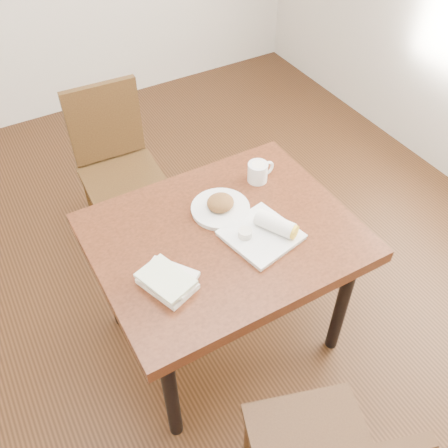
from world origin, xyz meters
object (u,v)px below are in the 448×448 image
coffee_mug (258,171)px  plate_scone (220,207)px  table (224,246)px  chair_far (116,160)px  book_stack (167,280)px  plate_burrito (266,232)px

coffee_mug → plate_scone: bearing=-159.4°
table → chair_far: size_ratio=1.13×
table → coffee_mug: coffee_mug is taller
book_stack → plate_burrito: bearing=3.6°
plate_scone → chair_far: bearing=103.2°
plate_scone → book_stack: 0.45m
chair_far → book_stack: chair_far is taller
coffee_mug → plate_burrito: 0.36m
plate_scone → plate_burrito: plate_burrito is taller
chair_far → plate_scone: 0.88m
coffee_mug → book_stack: coffee_mug is taller
chair_far → table: bearing=-81.5°
plate_scone → plate_burrito: 0.24m
coffee_mug → book_stack: bearing=-150.9°
plate_burrito → plate_scone: bearing=110.8°
table → book_stack: size_ratio=4.30×
chair_far → book_stack: 1.12m
table → coffee_mug: 0.40m
plate_scone → coffee_mug: size_ratio=1.86×
plate_scone → book_stack: size_ratio=1.02×
plate_burrito → book_stack: size_ratio=1.27×
coffee_mug → book_stack: size_ratio=0.55×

